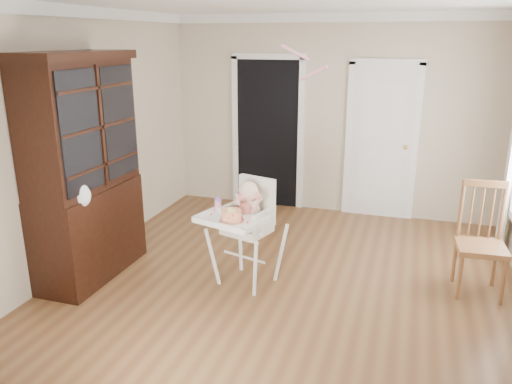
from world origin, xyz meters
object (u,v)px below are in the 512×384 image
(high_chair, at_px, (247,220))
(cake, at_px, (231,216))
(china_cabinet, at_px, (84,169))
(dining_chair, at_px, (481,243))
(sippy_cup, at_px, (218,204))

(high_chair, relative_size, cake, 4.56)
(china_cabinet, bearing_deg, dining_chair, 12.13)
(high_chair, bearing_deg, dining_chair, 29.48)
(sippy_cup, xyz_separation_m, dining_chair, (2.47, 0.58, -0.33))
(china_cabinet, bearing_deg, cake, 0.40)
(china_cabinet, bearing_deg, high_chair, 10.62)
(high_chair, distance_m, cake, 0.33)
(sippy_cup, bearing_deg, high_chair, 13.62)
(cake, relative_size, dining_chair, 0.22)
(high_chair, relative_size, dining_chair, 1.01)
(dining_chair, bearing_deg, cake, -163.95)
(cake, height_order, dining_chair, dining_chair)
(high_chair, distance_m, china_cabinet, 1.69)
(sippy_cup, relative_size, dining_chair, 0.15)
(cake, distance_m, china_cabinet, 1.59)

